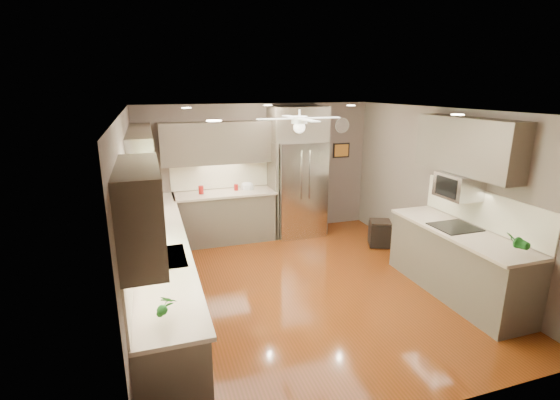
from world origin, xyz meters
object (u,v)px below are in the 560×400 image
soap_bottle (149,233)px  potted_plant_left (167,305)px  bowl (247,188)px  microwave (458,186)px  stool (380,233)px  canister_d (236,187)px  paper_towel (159,257)px  potted_plant_right (516,242)px  canister_a (201,190)px  refrigerator (298,174)px

soap_bottle → potted_plant_left: bearing=-86.9°
bowl → microwave: size_ratio=0.43×
soap_bottle → stool: bearing=13.3°
canister_d → potted_plant_left: bearing=-109.6°
canister_d → potted_plant_left: (-1.46, -4.10, 0.08)m
soap_bottle → paper_towel: (0.09, -0.95, 0.06)m
potted_plant_right → paper_towel: potted_plant_right is taller
bowl → canister_a: bearing=-177.0°
microwave → paper_towel: (-4.00, -0.26, -0.40)m
microwave → canister_a: bearing=139.2°
bowl → paper_towel: size_ratio=0.79×
canister_a → paper_towel: paper_towel is taller
canister_d → refrigerator: refrigerator is taller
canister_d → stool: canister_d is taller
potted_plant_left → microwave: 4.20m
canister_d → potted_plant_right: 4.60m
canister_d → refrigerator: bearing=-4.6°
potted_plant_right → bowl: bearing=119.4°
paper_towel → stool: bearing=26.0°
stool → paper_towel: size_ratio=1.63×
paper_towel → potted_plant_right: bearing=-12.5°
microwave → stool: bearing=95.3°
potted_plant_left → bowl: bearing=67.7°
potted_plant_left → bowl: 4.40m
canister_d → potted_plant_left: potted_plant_left is taller
potted_plant_right → stool: bearing=90.7°
canister_d → microwave: microwave is taller
potted_plant_right → stool: potted_plant_right is taller
refrigerator → potted_plant_left: bearing=-123.5°
soap_bottle → canister_d: bearing=53.5°
canister_d → potted_plant_left: size_ratio=0.41×
potted_plant_right → microwave: size_ratio=0.56×
refrigerator → paper_towel: 3.99m
refrigerator → potted_plant_right: bearing=-72.4°
microwave → paper_towel: bearing=-176.2°
bowl → refrigerator: size_ratio=0.10×
canister_d → potted_plant_right: bearing=-58.5°
bowl → paper_towel: bearing=-119.0°
potted_plant_right → paper_towel: (-3.88, 0.86, -0.01)m
canister_d → soap_bottle: 2.63m
bowl → soap_bottle: bearing=-130.3°
canister_d → paper_towel: 3.40m
canister_a → potted_plant_right: (3.06, -3.85, 0.07)m
bowl → stool: bowl is taller
potted_plant_left → refrigerator: 4.80m
stool → paper_towel: (-3.85, -1.88, 0.84)m
soap_bottle → microwave: microwave is taller
bowl → potted_plant_right: bearing=-60.6°
stool → soap_bottle: bearing=-166.7°
canister_d → canister_a: bearing=-173.8°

